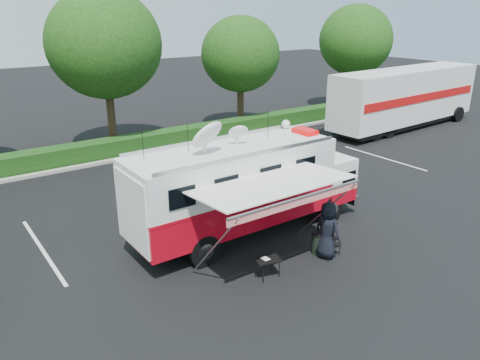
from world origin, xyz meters
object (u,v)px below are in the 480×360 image
Objects in this scene: trash_bin at (319,243)px; semi_trailer at (405,97)px; command_truck at (246,186)px; folding_table at (268,260)px.

trash_bin is 0.06× the size of semi_trailer.
command_truck reaches higher than folding_table.
trash_bin is (1.07, -2.62, -1.45)m from command_truck.
folding_table is at bearing -175.55° from trash_bin.
command_truck is at bearing 65.81° from folding_table.
trash_bin is at bearing 4.45° from folding_table.
semi_trailer is at bearing 28.49° from trash_bin.
folding_table is at bearing -154.00° from semi_trailer.
semi_trailer is (19.63, 9.57, 1.51)m from folding_table.
semi_trailer is at bearing 20.23° from command_truck.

